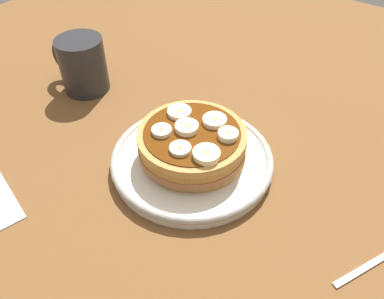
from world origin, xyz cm
name	(u,v)px	position (x,y,z in cm)	size (l,w,h in cm)	color
ground_plane	(192,172)	(0.00, 0.00, -1.50)	(140.00, 140.00, 3.00)	brown
plate	(192,159)	(0.00, 0.00, 1.09)	(22.51, 22.51, 2.01)	silver
pancake_stack	(192,144)	(0.12, -0.14, 3.90)	(15.20, 15.15, 4.45)	#BF8942
banana_slice_0	(186,128)	(0.84, 0.21, 6.44)	(3.12, 3.12, 1.02)	#F9F1C3
banana_slice_1	(180,149)	(-0.84, 3.66, 6.31)	(2.76, 2.76, 0.76)	#F1EBC6
banana_slice_2	(206,154)	(-4.08, 2.69, 6.43)	(3.39, 3.39, 1.01)	#F9F3BB
banana_slice_3	(179,112)	(3.66, -2.12, 6.35)	(3.32, 3.32, 0.84)	#FBE2BD
banana_slice_4	(215,121)	(-1.30, -3.37, 6.39)	(3.26, 3.26, 0.92)	#FAE7BE
banana_slice_5	(228,135)	(-4.32, -1.90, 6.44)	(2.66, 2.66, 1.02)	#EFEFC2
banana_slice_6	(162,131)	(3.13, 2.37, 6.35)	(2.64, 2.64, 0.85)	#F9E5C5
coffee_mug	(81,63)	(26.45, -4.82, 4.78)	(11.30, 7.80, 9.28)	#262628
fork	(384,256)	(-26.20, -0.62, 0.25)	(6.55, 12.12, 0.50)	silver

